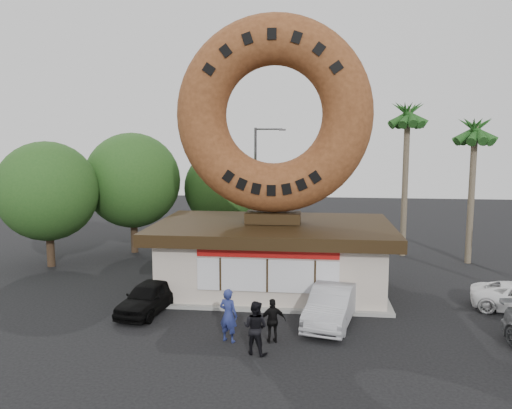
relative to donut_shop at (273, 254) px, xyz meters
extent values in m
plane|color=black|center=(0.00, -5.98, -1.77)|extent=(90.00, 90.00, 0.00)
cube|color=beige|center=(0.00, 0.02, -0.27)|extent=(10.00, 6.00, 3.00)
cube|color=#999993|center=(0.00, 0.02, -1.69)|extent=(10.60, 6.60, 0.15)
cube|color=#3F3F3F|center=(0.00, 0.02, 1.28)|extent=(10.00, 6.00, 0.10)
cube|color=black|center=(0.00, 0.02, 1.23)|extent=(11.20, 7.20, 0.55)
cube|color=silver|center=(0.00, -3.03, -0.22)|extent=(6.00, 0.12, 1.40)
cube|color=#AD110E|center=(0.00, -3.05, 0.78)|extent=(6.00, 0.10, 0.45)
cube|color=black|center=(0.00, 0.02, 1.78)|extent=(2.60, 1.40, 0.50)
torus|color=brown|center=(0.00, 0.02, 6.60)|extent=(9.13, 2.33, 9.13)
cylinder|color=#473321|center=(-9.50, 7.02, -0.12)|extent=(0.44, 0.44, 3.30)
sphere|color=#234F1C|center=(-9.50, 7.02, 2.88)|extent=(6.00, 6.00, 6.00)
cylinder|color=#473321|center=(-4.00, 9.02, -0.34)|extent=(0.44, 0.44, 2.86)
sphere|color=#234F1C|center=(-4.00, 9.02, 2.26)|extent=(5.20, 5.20, 5.20)
cylinder|color=#473321|center=(-13.00, 3.02, -0.23)|extent=(0.44, 0.44, 3.08)
sphere|color=#234F1C|center=(-13.00, 3.02, 2.57)|extent=(5.60, 5.60, 5.60)
cylinder|color=#726651|center=(7.50, 8.02, 2.73)|extent=(0.36, 0.36, 9.00)
cylinder|color=#726651|center=(11.00, 6.52, 2.23)|extent=(0.36, 0.36, 8.00)
cylinder|color=#59595E|center=(-2.00, 10.02, 2.23)|extent=(0.18, 0.18, 8.00)
cylinder|color=#59595E|center=(-1.10, 10.02, 6.13)|extent=(1.80, 0.12, 0.12)
cube|color=#59595E|center=(-0.20, 10.02, 6.08)|extent=(0.45, 0.20, 0.12)
imported|color=navy|center=(-1.10, -6.38, -0.79)|extent=(0.84, 0.70, 1.96)
imported|color=black|center=(-0.02, -7.29, -0.84)|extent=(1.08, 0.96, 1.85)
imported|color=black|center=(0.50, -6.29, -0.96)|extent=(1.02, 0.64, 1.61)
imported|color=black|center=(-4.98, -3.72, -1.12)|extent=(2.11, 3.99, 1.29)
imported|color=#B1B1B6|center=(2.66, -4.13, -1.03)|extent=(2.49, 4.68, 1.47)
camera|label=1|loc=(1.84, -23.38, 5.52)|focal=35.00mm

